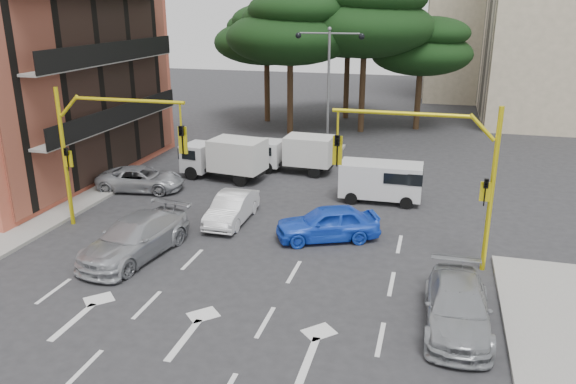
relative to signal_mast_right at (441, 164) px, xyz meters
The scene contains 20 objects.
ground 8.08m from the signal_mast_right, 163.69° to the right, with size 120.00×120.00×0.00m, color #28282B.
median_strip 16.03m from the signal_mast_right, 115.91° to the left, with size 1.40×6.00×0.15m, color gray.
apartment_beige_far 42.69m from the signal_mast_right, 81.67° to the left, with size 16.20×12.15×16.70m.
pine_left_near 22.98m from the signal_mast_right, 118.29° to the left, with size 9.15×9.15×10.23m.
pine_center 23.13m from the signal_mast_right, 104.66° to the left, with size 9.98×9.98×11.16m.
pine_left_far 27.79m from the signal_mast_right, 119.84° to the left, with size 8.32×8.32×9.30m.
pine_right 24.14m from the signal_mast_right, 94.17° to the left, with size 7.49×7.49×8.37m.
pine_back 28.30m from the signal_mast_right, 106.03° to the left, with size 9.15×9.15×10.23m.
signal_mast_right is the anchor object (origin of this frame).
signal_mast_left 13.61m from the signal_mast_right, behind, with size 5.79×0.37×6.00m.
street_lamp_center 15.65m from the signal_mast_right, 115.91° to the left, with size 4.16×0.36×7.77m.
car_white_hatch 9.50m from the signal_mast_right, 166.72° to the left, with size 1.37×3.92×1.29m, color silver.
car_blue_compact 5.43m from the signal_mast_right, 163.55° to the left, with size 1.70×4.22×1.44m, color blue.
car_silver_wagon 11.67m from the signal_mast_right, 168.47° to the right, with size 2.12×5.22×1.51m, color #A2A5AA.
car_silver_cross_a 15.97m from the signal_mast_right, 161.31° to the left, with size 2.04×4.42×1.23m, color #A7AAAF.
car_silver_cross_b 16.45m from the signal_mast_right, 137.00° to the left, with size 1.62×4.03×1.37m, color #A4A7AC.
car_silver_parked 5.37m from the signal_mast_right, 79.36° to the right, with size 1.90×4.66×1.35m, color #94989C.
van_white 7.66m from the signal_mast_right, 112.03° to the left, with size 1.77×3.92×1.96m, color silver, non-canonical shape.
box_truck_a 14.17m from the signal_mast_right, 144.82° to the left, with size 1.97×4.69×2.31m, color silver, non-canonical shape.
box_truck_b 13.28m from the signal_mast_right, 127.42° to the left, with size 1.84×4.38×2.15m, color white, non-canonical shape.
Camera 1 is at (6.56, -17.75, 9.25)m, focal length 35.00 mm.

